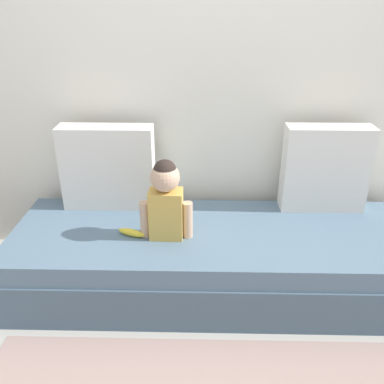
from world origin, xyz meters
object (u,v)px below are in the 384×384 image
Objects in this scene: toddler at (166,198)px; throw_pillow_left at (108,167)px; couch at (215,259)px; throw_pillow_right at (325,169)px; banana at (132,233)px.

throw_pillow_left is at bearing 136.25° from toddler.
throw_pillow_right is (0.68, 0.31, 0.47)m from couch.
throw_pillow_right is at bearing 17.93° from banana.
throw_pillow_left is (-0.68, 0.31, 0.47)m from couch.
banana is (-0.20, -0.00, -0.22)m from toddler.
banana is (-1.17, -0.38, -0.25)m from throw_pillow_right.
toddler reaches higher than banana.
throw_pillow_left reaches higher than banana.
throw_pillow_left is at bearing 155.44° from couch.
couch is 0.89m from throw_pillow_right.
couch is at bearing 7.81° from banana.
toddler is (0.40, -0.38, -0.02)m from throw_pillow_left.
couch is 4.56× the size of throw_pillow_right.
throw_pillow_right is 1.25m from banana.
throw_pillow_left is 1.24× the size of toddler.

